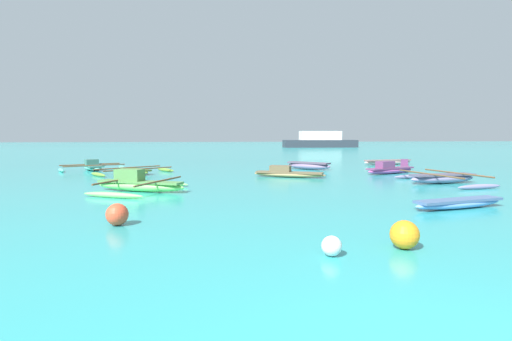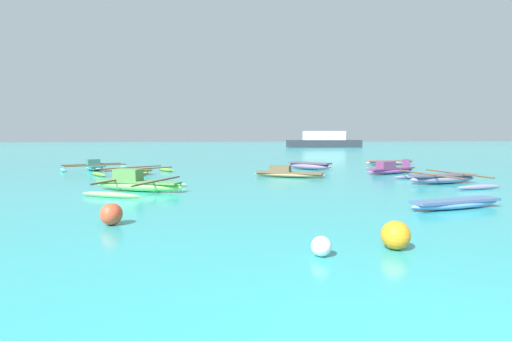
% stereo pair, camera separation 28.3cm
% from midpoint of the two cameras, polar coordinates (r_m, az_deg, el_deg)
% --- Properties ---
extents(moored_boat_0, '(3.69, 2.14, 0.60)m').
position_cam_midpoint_polar(moored_boat_0, '(20.60, 4.90, -0.38)').
color(moored_boat_0, tan).
rests_on(moored_boat_0, ground_plane).
extents(moored_boat_1, '(2.66, 2.59, 0.45)m').
position_cam_midpoint_polar(moored_boat_1, '(25.33, 7.95, 0.71)').
color(moored_boat_1, gray).
rests_on(moored_boat_1, ground_plane).
extents(moored_boat_2, '(3.45, 2.02, 0.72)m').
position_cam_midpoint_polar(moored_boat_2, '(23.57, 18.95, 0.16)').
color(moored_boat_2, '#B450A1').
rests_on(moored_boat_2, ground_plane).
extents(moored_boat_3, '(3.28, 1.34, 0.28)m').
position_cam_midpoint_polar(moored_boat_3, '(13.28, 27.19, -4.20)').
color(moored_boat_3, '#6A9AE7').
rests_on(moored_boat_3, ground_plane).
extents(moored_boat_4, '(3.41, 4.57, 0.48)m').
position_cam_midpoint_polar(moored_boat_4, '(19.78, 25.48, -1.05)').
color(moored_boat_4, gray).
rests_on(moored_boat_4, ground_plane).
extents(moored_boat_5, '(3.99, 3.05, 0.67)m').
position_cam_midpoint_polar(moored_boat_5, '(26.57, -21.84, 0.54)').
color(moored_boat_5, '#50B6A2').
rests_on(moored_boat_5, ground_plane).
extents(moored_boat_6, '(4.02, 1.47, 0.36)m').
position_cam_midpoint_polar(moored_boat_6, '(30.59, 18.79, 1.16)').
color(moored_boat_6, '#D8A09E').
rests_on(moored_boat_6, ground_plane).
extents(moored_boat_7, '(4.44, 3.95, 0.34)m').
position_cam_midpoint_polar(moored_boat_7, '(23.38, -16.63, -0.04)').
color(moored_boat_7, olive).
rests_on(moored_boat_7, ground_plane).
extents(moored_boat_8, '(3.69, 4.22, 0.85)m').
position_cam_midpoint_polar(moored_boat_8, '(16.11, -16.17, -1.86)').
color(moored_boat_8, '#82E76A').
rests_on(moored_boat_8, ground_plane).
extents(moored_boat_9, '(2.02, 3.30, 0.63)m').
position_cam_midpoint_polar(moored_boat_9, '(27.15, 20.90, 0.65)').
color(moored_boat_9, '#A44A9D').
rests_on(moored_boat_9, ground_plane).
extents(mooring_buoy_0, '(0.37, 0.37, 0.37)m').
position_cam_midpoint_polar(mooring_buoy_0, '(7.41, 10.40, -10.60)').
color(mooring_buoy_0, white).
rests_on(mooring_buoy_0, ground_plane).
extents(mooring_buoy_1, '(0.55, 0.55, 0.55)m').
position_cam_midpoint_polar(mooring_buoy_1, '(8.19, 20.26, -8.66)').
color(mooring_buoy_1, orange).
rests_on(mooring_buoy_1, ground_plane).
extents(mooring_buoy_2, '(0.54, 0.54, 0.54)m').
position_cam_midpoint_polar(mooring_buoy_2, '(10.27, -19.22, -5.90)').
color(mooring_buoy_2, '#E54C2D').
rests_on(mooring_buoy_2, ground_plane).
extents(distant_ferry, '(12.73, 2.80, 2.80)m').
position_cam_midpoint_polar(distant_ferry, '(69.95, 9.79, 4.21)').
color(distant_ferry, '#2D333D').
rests_on(distant_ferry, ground_plane).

